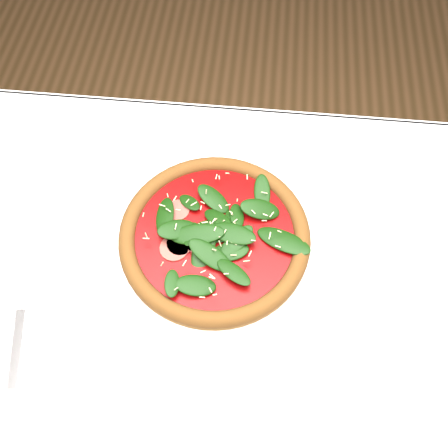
# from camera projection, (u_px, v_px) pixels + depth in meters

# --- Properties ---
(ground) EXTENTS (6.00, 6.00, 0.00)m
(ground) POSITION_uv_depth(u_px,v_px,m) (229.00, 391.00, 1.45)
(ground) COLOR brown
(ground) RESTS_ON ground
(dining_table) EXTENTS (1.21, 0.81, 0.75)m
(dining_table) POSITION_uv_depth(u_px,v_px,m) (233.00, 317.00, 0.89)
(dining_table) COLOR white
(dining_table) RESTS_ON ground
(plate) EXTENTS (0.37, 0.37, 0.02)m
(plate) POSITION_uv_depth(u_px,v_px,m) (215.00, 240.00, 0.84)
(plate) COLOR white
(plate) RESTS_ON dining_table
(pizza) EXTENTS (0.42, 0.42, 0.04)m
(pizza) POSITION_uv_depth(u_px,v_px,m) (215.00, 235.00, 0.82)
(pizza) COLOR olive
(pizza) RESTS_ON plate
(napkin) EXTENTS (0.16, 0.11, 0.01)m
(napkin) POSITION_uv_depth(u_px,v_px,m) (19.00, 349.00, 0.75)
(napkin) COLOR white
(napkin) RESTS_ON dining_table
(fork) EXTENTS (0.05, 0.15, 0.00)m
(fork) POSITION_uv_depth(u_px,v_px,m) (19.00, 330.00, 0.76)
(fork) COLOR silver
(fork) RESTS_ON napkin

